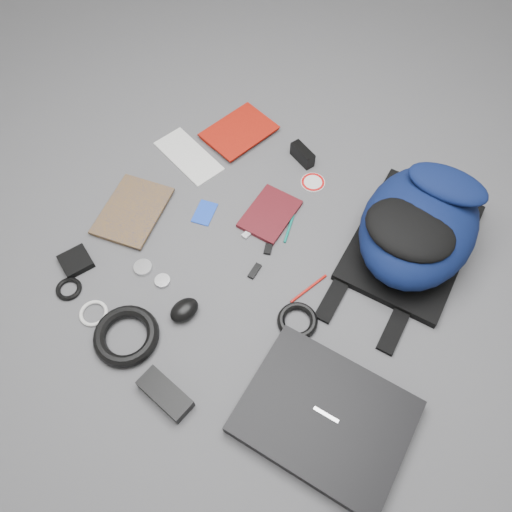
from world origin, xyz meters
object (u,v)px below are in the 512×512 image
Objects in this scene: mouse at (184,310)px; pouch at (76,261)px; comic_book at (108,203)px; textbook_red at (223,119)px; laptop at (325,417)px; power_brick at (165,394)px; backpack at (419,225)px; dvd_case at (270,214)px; compact_camera at (302,155)px.

mouse reaches higher than pouch.
textbook_red is at bearing 66.50° from comic_book.
power_brick is at bearing -157.26° from laptop.
backpack reaches higher than power_brick.
backpack is at bearing 5.71° from textbook_red.
comic_book is (-0.84, -0.43, -0.09)m from backpack.
backpack reaches higher than pouch.
dvd_case is at bearing -164.49° from backpack.
laptop is 0.63m from dvd_case.
backpack is 2.65× the size of dvd_case.
compact_camera reaches higher than pouch.
textbook_red is 0.75m from mouse.
compact_camera is (-0.04, 0.25, 0.02)m from dvd_case.
textbook_red reaches higher than pouch.
dvd_case is at bearing 104.57° from power_brick.
mouse is (0.44, -0.14, 0.01)m from comic_book.
mouse is at bearing 122.48° from power_brick.
textbook_red is at bearing 90.47° from pouch.
power_brick reaches higher than comic_book.
compact_camera reaches higher than power_brick.
laptop is at bearing -25.82° from comic_book.
comic_book is at bearing 174.53° from mouse.
backpack is 1.24× the size of laptop.
textbook_red is at bearing 136.44° from laptop.
dvd_case is (-0.47, 0.43, -0.01)m from laptop.
comic_book is at bearing 164.86° from laptop.
laptop is 0.85m from compact_camera.
power_brick is at bearing -48.26° from comic_book.
comic_book is 2.63× the size of compact_camera.
power_brick is 0.49m from pouch.
power_brick is (0.11, -0.20, -0.00)m from mouse.
power_brick reaches higher than pouch.
laptop reaches higher than dvd_case.
laptop reaches higher than textbook_red.
dvd_case is at bearing -61.30° from compact_camera.
mouse is (0.04, -0.66, -0.00)m from compact_camera.
comic_book is 1.66× the size of power_brick.
dvd_case is 2.02× the size of compact_camera.
dvd_case is 2.18× the size of mouse.
textbook_red is at bearing -158.80° from compact_camera.
textbook_red is 0.98m from power_brick.
backpack is 3.36× the size of power_brick.
pouch is (-0.47, 0.14, -0.01)m from power_brick.
compact_camera reaches higher than mouse.
dvd_case is at bearing 52.63° from pouch.
laptop reaches higher than pouch.
power_brick is at bearing -49.31° from mouse.
laptop is (0.06, -0.59, -0.08)m from backpack.
backpack reaches higher than comic_book.
textbook_red is at bearing 168.24° from backpack.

